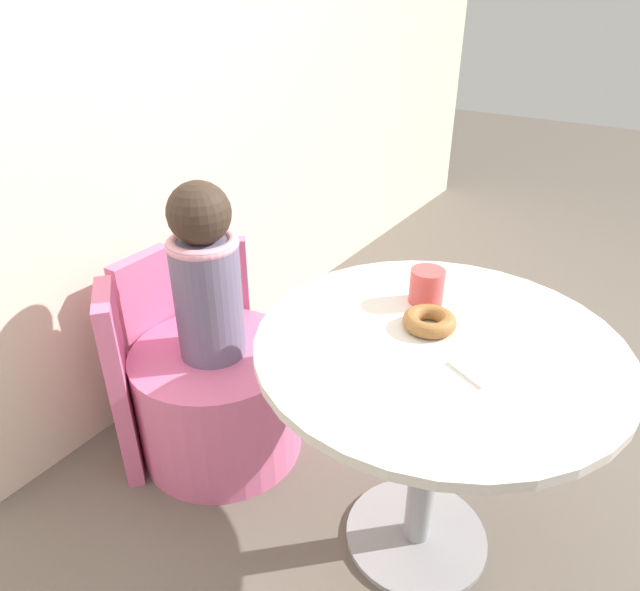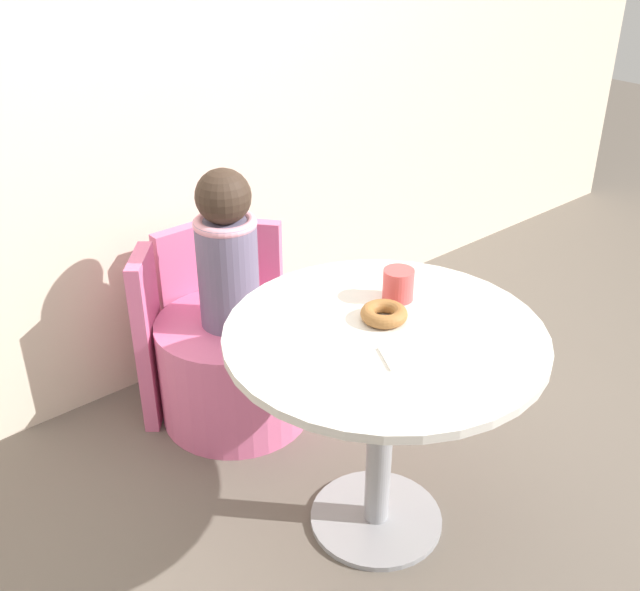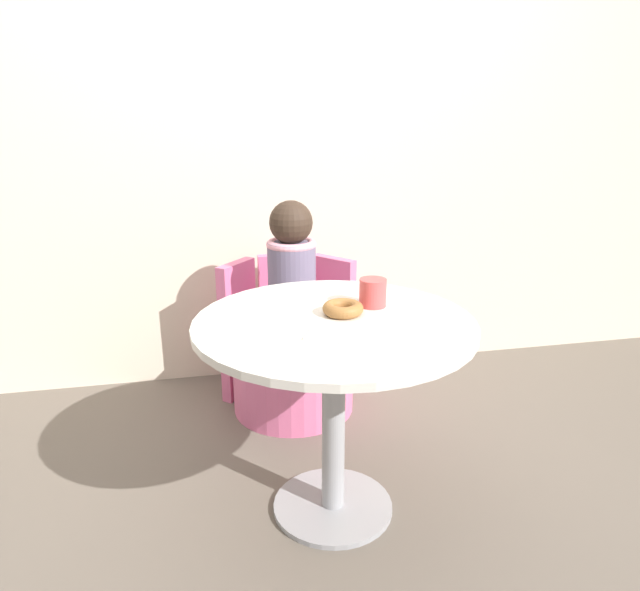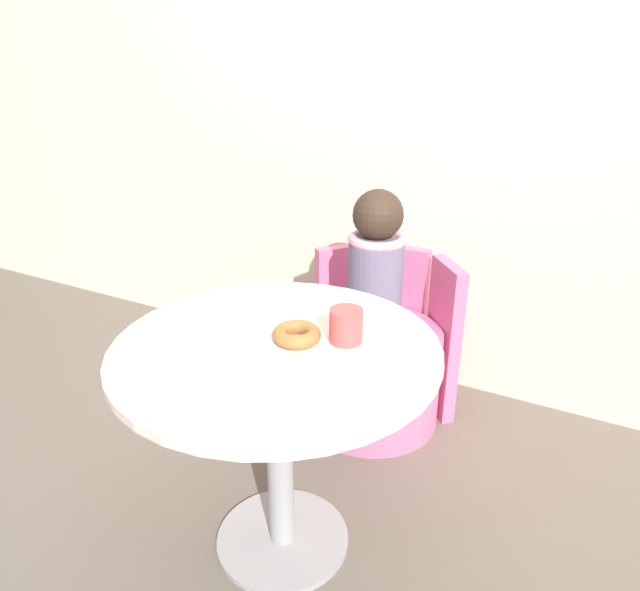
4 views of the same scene
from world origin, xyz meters
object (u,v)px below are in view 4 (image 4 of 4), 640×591
at_px(tub_chair, 371,375).
at_px(donut, 297,334).
at_px(round_table, 278,390).
at_px(cup, 346,325).
at_px(child_figure, 376,265).

height_order(tub_chair, donut, donut).
distance_m(round_table, cup, 0.26).
distance_m(tub_chair, child_figure, 0.47).
height_order(round_table, donut, donut).
bearing_deg(donut, child_figure, 94.62).
relative_size(round_table, child_figure, 1.56).
bearing_deg(cup, donut, -152.33).
relative_size(tub_chair, cup, 5.91).
distance_m(round_table, donut, 0.17).
bearing_deg(tub_chair, donut, -85.38).
distance_m(child_figure, donut, 0.68).
bearing_deg(tub_chair, child_figure, 0.00).
bearing_deg(cup, child_figure, 105.31).
xyz_separation_m(tub_chair, cup, (0.17, -0.62, 0.53)).
xyz_separation_m(round_table, child_figure, (-0.02, 0.72, 0.12)).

